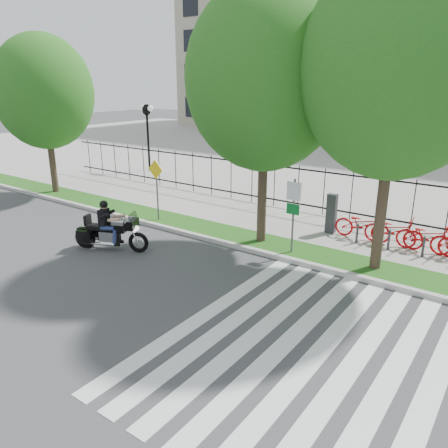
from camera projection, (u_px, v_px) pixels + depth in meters
The scene contains 14 objects.
ground at pixel (149, 289), 12.40m from camera, with size 120.00×120.00×0.00m, color #3E3D40.
curb at pixel (231, 245), 15.53m from camera, with size 60.00×0.20×0.15m, color #ACAAA2.
grass_verge at pixel (245, 238), 16.18m from camera, with size 60.00×1.50×0.15m, color #1D4F13.
sidewalk at pixel (278, 221), 18.10m from camera, with size 60.00×3.50×0.15m, color gray.
plaza at pixel (397, 161), 31.61m from camera, with size 80.00×34.00×0.10m, color gray.
crosswalk_stripes at pixel (303, 347), 9.71m from camera, with size 5.70×8.00×0.01m, color silver, non-canonical shape.
iron_fence at pixel (298, 188), 19.11m from camera, with size 30.00×0.06×2.00m, color black, non-canonical shape.
lamp_post_left at pixel (147, 121), 27.31m from camera, with size 1.06×0.70×4.25m.
street_tree_0 at pixel (44, 92), 21.16m from camera, with size 4.77×4.77×7.69m.
street_tree_1 at pixel (265, 78), 14.03m from camera, with size 5.23×5.23×8.57m.
street_tree_2 at pixel (398, 68), 11.66m from camera, with size 5.30×5.30×8.87m.
sign_pole_regulatory at pixel (293, 206), 14.19m from camera, with size 0.50×0.09×2.50m.
sign_pole_warning at pixel (156, 182), 17.63m from camera, with size 0.78×0.09×2.49m.
motorcycle_rider at pixel (110, 230), 15.06m from camera, with size 2.61×1.44×2.13m.
Camera 1 is at (8.30, -7.81, 5.64)m, focal length 35.00 mm.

